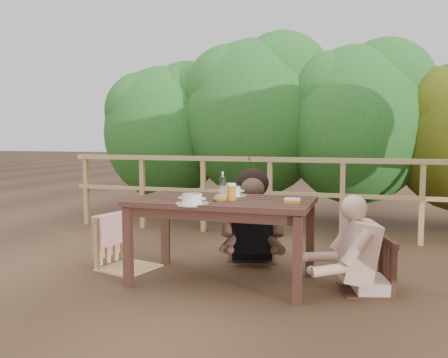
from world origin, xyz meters
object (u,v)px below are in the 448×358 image
(table, at_px, (222,241))
(butter_tub, at_px, (292,201))
(soup_far, at_px, (231,192))
(bread_roll, at_px, (220,199))
(chair_far, at_px, (252,212))
(bottle, at_px, (223,185))
(diner_right, at_px, (371,212))
(chair_right, at_px, (367,242))
(beer_glass, at_px, (231,193))
(chair_left, at_px, (128,218))
(soup_near, at_px, (192,199))
(woman, at_px, (252,189))

(table, distance_m, butter_tub, 0.74)
(soup_far, xyz_separation_m, bread_roll, (0.02, -0.42, -0.01))
(chair_far, relative_size, bread_roll, 8.42)
(soup_far, distance_m, butter_tub, 0.70)
(table, relative_size, bottle, 6.31)
(diner_right, bearing_deg, table, 79.23)
(bottle, bearing_deg, chair_right, -0.86)
(soup_far, bearing_deg, beer_glass, -73.33)
(chair_left, height_order, beer_glass, chair_left)
(chair_far, relative_size, butter_tub, 7.82)
(chair_far, distance_m, beer_glass, 0.92)
(table, relative_size, chair_right, 1.87)
(soup_far, xyz_separation_m, bottle, (-0.04, -0.14, 0.07))
(bread_roll, bearing_deg, butter_tub, 7.86)
(soup_near, relative_size, soup_far, 0.93)
(table, distance_m, chair_right, 1.22)
(soup_near, xyz_separation_m, butter_tub, (0.78, 0.25, -0.02))
(chair_far, height_order, bread_roll, chair_far)
(beer_glass, bearing_deg, diner_right, 8.15)
(soup_far, bearing_deg, chair_right, -7.70)
(chair_left, height_order, chair_far, chair_far)
(bread_roll, height_order, butter_tub, bread_roll)
(table, distance_m, bread_roll, 0.42)
(chair_far, distance_m, soup_near, 1.18)
(woman, distance_m, beer_glass, 0.89)
(diner_right, relative_size, soup_far, 4.49)
(soup_near, bearing_deg, soup_far, 74.60)
(woman, height_order, butter_tub, woman)
(table, distance_m, soup_far, 0.48)
(bread_roll, bearing_deg, woman, 87.84)
(woman, xyz_separation_m, diner_right, (1.18, -0.73, -0.07))
(butter_tub, bearing_deg, bread_roll, -169.38)
(soup_far, relative_size, bottle, 1.19)
(beer_glass, bearing_deg, butter_tub, -0.67)
(woman, xyz_separation_m, bottle, (-0.10, -0.71, 0.11))
(chair_far, height_order, diner_right, diner_right)
(soup_far, relative_size, butter_tub, 2.32)
(woman, relative_size, diner_right, 1.11)
(chair_right, xyz_separation_m, beer_glass, (-1.11, -0.16, 0.38))
(soup_near, bearing_deg, chair_far, 78.89)
(chair_left, bearing_deg, diner_right, -76.17)
(woman, bearing_deg, bottle, 67.98)
(soup_far, bearing_deg, soup_near, -105.40)
(table, distance_m, chair_far, 0.82)
(soup_near, relative_size, bottle, 1.11)
(table, distance_m, soup_near, 0.54)
(bottle, bearing_deg, chair_left, -179.48)
(table, height_order, diner_right, diner_right)
(woman, height_order, soup_far, woman)
(chair_left, relative_size, bread_roll, 8.36)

